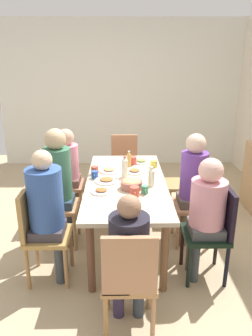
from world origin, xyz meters
TOP-DOWN VIEW (x-y plane):
  - ground_plane at (0.00, 0.00)m, footprint 6.72×6.72m
  - wall_left at (-2.86, 0.00)m, footprint 0.12×4.47m
  - dining_table at (0.00, 0.00)m, footprint 1.83×0.84m
  - chair_0 at (-0.61, 0.80)m, footprint 0.40×0.40m
  - chair_1 at (1.30, 0.00)m, footprint 0.40×0.40m
  - person_1 at (1.20, 0.00)m, footprint 0.30×0.30m
  - chair_2 at (0.00, 0.80)m, footprint 0.40×0.40m
  - person_2 at (-0.00, 0.71)m, footprint 0.30×0.30m
  - chair_3 at (-0.61, -0.80)m, footprint 0.40×0.40m
  - person_3 at (-0.61, -0.71)m, footprint 0.30×0.30m
  - chair_4 at (0.61, 0.80)m, footprint 0.40×0.40m
  - person_4 at (0.61, 0.71)m, footprint 0.32×0.32m
  - chair_5 at (0.61, -0.80)m, footprint 0.40×0.40m
  - person_5 at (0.61, -0.71)m, footprint 0.31×0.31m
  - chair_6 at (-1.30, 0.00)m, footprint 0.40×0.40m
  - chair_7 at (0.00, -0.80)m, footprint 0.40×0.40m
  - person_7 at (0.00, -0.71)m, footprint 0.30×0.30m
  - plate_0 at (-0.32, -0.19)m, footprint 0.24×0.24m
  - plate_1 at (0.00, -0.21)m, footprint 0.26×0.26m
  - plate_2 at (0.29, -0.25)m, footprint 0.21×0.21m
  - plate_3 at (-0.63, 0.20)m, footprint 0.21×0.21m
  - plate_4 at (-0.28, 0.10)m, footprint 0.22×0.22m
  - bowl_0 at (0.20, 0.05)m, footprint 0.22×0.22m
  - cup_0 at (-0.10, -0.34)m, footprint 0.11×0.07m
  - cup_1 at (0.40, 0.07)m, footprint 0.12×0.09m
  - cup_2 at (-0.22, -0.35)m, footprint 0.12×0.08m
  - cup_3 at (0.32, 0.18)m, footprint 0.11×0.07m
  - cup_4 at (-0.56, 0.10)m, footprint 0.12×0.08m
  - cup_5 at (0.60, 0.04)m, footprint 0.11×0.07m
  - cup_6 at (-0.45, 0.34)m, footprint 0.12×0.08m
  - bottle_0 at (-0.48, 0.04)m, footprint 0.05×0.05m
  - bottle_1 at (0.14, 0.25)m, footprint 0.06×0.06m
  - bottle_2 at (-0.12, -0.01)m, footprint 0.07×0.07m

SIDE VIEW (x-z plane):
  - ground_plane at x=0.00m, z-range 0.00..0.00m
  - chair_0 at x=-0.61m, z-range 0.06..0.96m
  - chair_1 at x=1.30m, z-range 0.06..0.96m
  - chair_2 at x=0.00m, z-range 0.06..0.96m
  - chair_3 at x=-0.61m, z-range 0.06..0.96m
  - chair_4 at x=0.61m, z-range 0.06..0.96m
  - chair_5 at x=0.61m, z-range 0.06..0.96m
  - chair_6 at x=-1.30m, z-range 0.06..0.96m
  - chair_7 at x=0.00m, z-range 0.06..0.96m
  - dining_table at x=0.00m, z-range 0.28..1.01m
  - person_1 at x=1.20m, z-range 0.11..1.22m
  - person_3 at x=-0.61m, z-range 0.12..1.28m
  - person_4 at x=0.61m, z-range 0.13..1.31m
  - person_2 at x=0.00m, z-range 0.12..1.37m
  - plate_0 at x=-0.32m, z-range 0.73..0.77m
  - plate_2 at x=0.29m, z-range 0.73..0.77m
  - plate_3 at x=-0.63m, z-range 0.73..0.77m
  - plate_4 at x=-0.28m, z-range 0.73..0.77m
  - plate_1 at x=0.00m, z-range 0.73..0.77m
  - person_5 at x=0.61m, z-range 0.12..1.38m
  - cup_0 at x=-0.10m, z-range 0.73..0.81m
  - cup_3 at x=0.32m, z-range 0.73..0.81m
  - cup_6 at x=-0.45m, z-range 0.73..0.81m
  - cup_5 at x=0.60m, z-range 0.73..0.82m
  - person_7 at x=0.00m, z-range 0.12..1.43m
  - cup_2 at x=-0.22m, z-range 0.73..0.83m
  - cup_4 at x=-0.56m, z-range 0.73..0.83m
  - cup_1 at x=0.40m, z-range 0.73..0.83m
  - bowl_0 at x=0.20m, z-range 0.73..0.83m
  - bottle_0 at x=-0.48m, z-range 0.73..0.92m
  - bottle_1 at x=0.14m, z-range 0.73..0.94m
  - bottle_2 at x=-0.12m, z-range 0.73..0.96m
  - wall_left at x=-2.86m, z-range 0.00..2.60m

